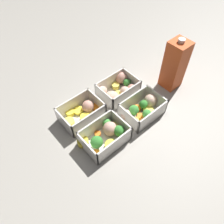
{
  "coord_description": "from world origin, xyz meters",
  "views": [
    {
      "loc": [
        0.3,
        0.35,
        0.61
      ],
      "look_at": [
        0.0,
        0.0,
        0.02
      ],
      "focal_mm": 35.0,
      "sensor_mm": 36.0,
      "label": 1
    }
  ],
  "objects_px": {
    "container_near_left": "(118,89)",
    "container_far_right": "(106,135)",
    "container_near_right": "(83,113)",
    "juice_carton": "(175,65)",
    "container_far_left": "(142,109)"
  },
  "relations": [
    {
      "from": "container_near_left",
      "to": "container_near_right",
      "type": "distance_m",
      "value": 0.16
    },
    {
      "from": "container_far_right",
      "to": "juice_carton",
      "type": "distance_m",
      "value": 0.36
    },
    {
      "from": "container_far_left",
      "to": "container_far_right",
      "type": "relative_size",
      "value": 0.97
    },
    {
      "from": "container_near_left",
      "to": "container_near_right",
      "type": "relative_size",
      "value": 1.03
    },
    {
      "from": "juice_carton",
      "to": "container_near_right",
      "type": "bearing_deg",
      "value": -15.04
    },
    {
      "from": "container_near_left",
      "to": "container_far_right",
      "type": "relative_size",
      "value": 0.98
    },
    {
      "from": "container_near_left",
      "to": "container_far_right",
      "type": "height_order",
      "value": "same"
    },
    {
      "from": "container_near_left",
      "to": "container_far_right",
      "type": "distance_m",
      "value": 0.21
    },
    {
      "from": "container_near_right",
      "to": "juice_carton",
      "type": "xyz_separation_m",
      "value": [
        -0.35,
        0.09,
        0.08
      ]
    },
    {
      "from": "container_near_left",
      "to": "container_far_right",
      "type": "bearing_deg",
      "value": 37.6
    },
    {
      "from": "container_near_left",
      "to": "container_far_left",
      "type": "height_order",
      "value": "same"
    },
    {
      "from": "container_near_right",
      "to": "container_far_left",
      "type": "bearing_deg",
      "value": 142.94
    },
    {
      "from": "container_near_right",
      "to": "container_far_right",
      "type": "xyz_separation_m",
      "value": [
        -0.0,
        0.12,
        0.0
      ]
    },
    {
      "from": "container_far_left",
      "to": "container_far_right",
      "type": "xyz_separation_m",
      "value": [
        0.16,
        0.0,
        0.0
      ]
    },
    {
      "from": "container_near_left",
      "to": "container_near_right",
      "type": "bearing_deg",
      "value": 0.74
    }
  ]
}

